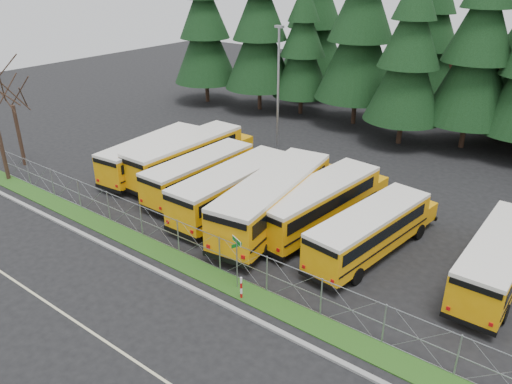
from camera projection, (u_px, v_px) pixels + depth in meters
ground at (247, 268)px, 26.15m from camera, size 120.00×120.00×0.00m
curb at (207, 296)px, 23.88m from camera, size 50.00×0.25×0.12m
grass_verge at (226, 283)px, 24.91m from camera, size 50.00×1.40×0.06m
road_lane_line at (126, 355)px, 20.37m from camera, size 50.00×0.12×0.01m
chainlink_fence at (235, 260)px, 25.00m from camera, size 44.00×0.10×2.00m
bus_0 at (156, 156)px, 37.32m from camera, size 3.38×10.76×2.77m
bus_1 at (189, 157)px, 36.71m from camera, size 2.84×11.55×3.02m
bus_2 at (203, 175)px, 34.12m from camera, size 2.56×10.33×2.70m
bus_3 at (237, 189)px, 31.67m from camera, size 2.71×11.16×2.92m
bus_4 at (276, 201)px, 29.81m from camera, size 4.58×12.62×3.23m
bus_5 at (322, 204)px, 29.69m from camera, size 3.67×11.32×2.92m
bus_6 at (373, 232)px, 26.92m from camera, size 3.73×10.46×2.68m
bus_east at (499, 259)px, 24.43m from camera, size 2.47×10.30×2.70m
street_sign at (237, 253)px, 23.71m from camera, size 0.78×0.52×2.81m
striped_bollard at (241, 288)px, 23.56m from camera, size 0.11×0.11×1.20m
light_standard at (278, 86)px, 40.15m from camera, size 0.70×0.35×10.14m
conifer_0 at (205, 31)px, 53.85m from camera, size 7.03×7.03×15.54m
conifer_1 at (260, 32)px, 50.79m from camera, size 7.30×7.30×16.14m
conifer_2 at (303, 49)px, 49.88m from camera, size 5.94×5.94×13.13m
conifer_3 at (361, 31)px, 45.70m from camera, size 7.93×7.93×17.53m
conifer_4 at (409, 58)px, 40.96m from camera, size 6.67×6.67×14.75m
conifer_5 at (478, 52)px, 39.71m from camera, size 7.28×7.28×16.10m
conifer_10 at (315, 19)px, 55.15m from camera, size 7.92×7.92×17.52m
conifer_11 at (434, 43)px, 50.55m from camera, size 6.37×6.37×14.08m
bare_tree_1 at (16, 123)px, 37.94m from camera, size 4.80×4.80×6.86m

